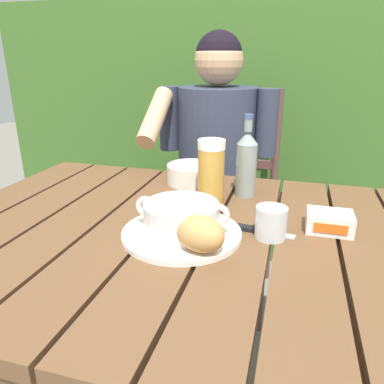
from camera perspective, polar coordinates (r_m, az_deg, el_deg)
name	(u,v)px	position (r m, az deg, el deg)	size (l,w,h in m)	color
dining_table	(183,266)	(0.91, -1.47, -11.46)	(1.25, 0.89, 0.76)	brown
hedge_backdrop	(304,92)	(2.32, 17.17, 14.73)	(3.02, 1.00, 2.16)	#3E6729
chair_near_diner	(222,201)	(1.78, 4.76, -1.42)	(0.49, 0.46, 1.01)	brown
person_eating	(214,164)	(1.52, 3.42, 4.40)	(0.48, 0.47, 1.24)	#33384C
serving_plate	(182,233)	(0.84, -1.63, -6.44)	(0.27, 0.27, 0.01)	white
soup_bowl	(181,217)	(0.82, -1.66, -3.86)	(0.22, 0.17, 0.08)	white
bread_roll	(200,233)	(0.74, 1.30, -6.50)	(0.13, 0.12, 0.07)	tan
beer_glass	(211,171)	(1.00, 3.00, 3.23)	(0.07, 0.07, 0.18)	gold
beer_bottle	(246,163)	(1.06, 8.51, 4.57)	(0.06, 0.06, 0.24)	gray
water_glass_small	(271,223)	(0.83, 12.25, -4.69)	(0.07, 0.07, 0.07)	silver
butter_tub	(329,222)	(0.91, 20.72, -4.39)	(0.10, 0.08, 0.05)	white
table_knife	(255,230)	(0.87, 9.80, -5.88)	(0.15, 0.04, 0.01)	silver
diner_bowl	(191,174)	(1.17, -0.10, 2.87)	(0.16, 0.16, 0.06)	white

